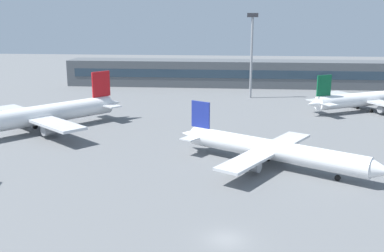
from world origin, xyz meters
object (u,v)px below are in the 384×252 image
(airplane_mid, at_px, (29,117))
(floodlight_tower_west, at_px, (252,49))
(airplane_far, at_px, (372,99))
(airplane_near, at_px, (274,150))

(airplane_mid, xyz_separation_m, floodlight_tower_west, (47.51, 47.15, 10.96))
(airplane_mid, bearing_deg, floodlight_tower_west, 44.79)
(airplane_far, height_order, floodlight_tower_west, floodlight_tower_west)
(airplane_near, height_order, airplane_far, airplane_far)
(airplane_near, relative_size, airplane_far, 0.90)
(airplane_near, bearing_deg, airplane_mid, 160.74)
(airplane_far, relative_size, floodlight_tower_west, 1.49)
(airplane_near, xyz_separation_m, airplane_far, (29.23, 48.62, 0.24))
(airplane_near, distance_m, floodlight_tower_west, 65.41)
(floodlight_tower_west, bearing_deg, airplane_far, -26.96)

